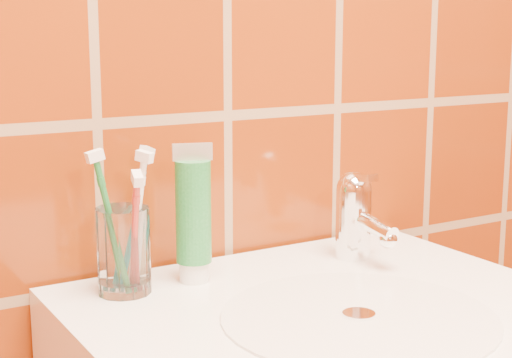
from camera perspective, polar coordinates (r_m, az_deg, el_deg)
glass_tumbler at (r=0.93m, az=-9.62°, el=-5.16°), size 0.07×0.07×0.10m
toothpaste_tube at (r=0.96m, az=-4.57°, el=-2.82°), size 0.05×0.04×0.17m
faucet at (r=1.06m, az=7.26°, el=-2.43°), size 0.05×0.11×0.12m
toothbrush_0 at (r=0.92m, az=-8.68°, el=-3.15°), size 0.07×0.09×0.18m
toothbrush_1 at (r=0.90m, az=-8.84°, el=-4.04°), size 0.06×0.13×0.18m
toothbrush_2 at (r=0.91m, az=-10.44°, el=-3.29°), size 0.07×0.06×0.18m
toothbrush_3 at (r=0.96m, az=-8.93°, el=-2.84°), size 0.14×0.13×0.18m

